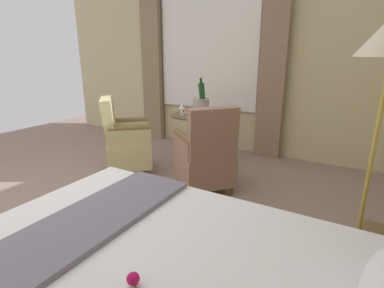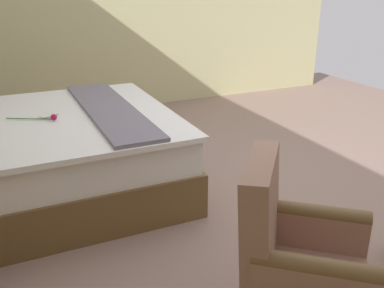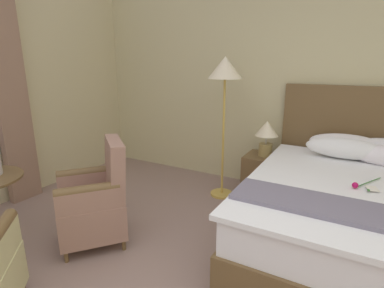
{
  "view_description": "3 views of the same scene",
  "coord_description": "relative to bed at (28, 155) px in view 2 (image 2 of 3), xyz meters",
  "views": [
    {
      "loc": [
        1.3,
        2.22,
        1.46
      ],
      "look_at": [
        -0.67,
        1.06,
        0.77
      ],
      "focal_mm": 28.0,
      "sensor_mm": 36.0,
      "label": 1
    },
    {
      "loc": [
        -2.68,
        1.93,
        1.7
      ],
      "look_at": [
        -0.7,
        1.02,
        0.85
      ],
      "focal_mm": 40.0,
      "sensor_mm": 36.0,
      "label": 2
    },
    {
      "loc": [
        0.59,
        -0.95,
        1.63
      ],
      "look_at": [
        -0.4,
        0.83,
        1.07
      ],
      "focal_mm": 28.0,
      "sensor_mm": 36.0,
      "label": 3
    }
  ],
  "objects": [
    {
      "name": "bed",
      "position": [
        0.0,
        0.0,
        0.0
      ],
      "size": [
        1.87,
        2.23,
        1.38
      ],
      "color": "brown",
      "rests_on": "ground"
    },
    {
      "name": "ground_plane",
      "position": [
        -0.73,
        -1.81,
        -0.38
      ],
      "size": [
        7.46,
        7.46,
        0.0
      ],
      "primitive_type": "plane",
      "color": "gray"
    },
    {
      "name": "armchair_by_window",
      "position": [
        -2.12,
        -1.01,
        0.02
      ],
      "size": [
        0.78,
        0.78,
        0.97
      ],
      "color": "brown",
      "rests_on": "ground"
    }
  ]
}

